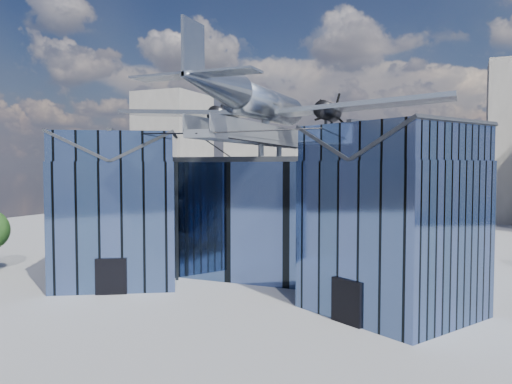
% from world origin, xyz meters
% --- Properties ---
extents(ground_plane, '(120.00, 120.00, 0.00)m').
position_xyz_m(ground_plane, '(0.00, 0.00, 0.00)').
color(ground_plane, gray).
extents(museum, '(32.88, 24.50, 17.60)m').
position_xyz_m(museum, '(0.00, 5.82, 5.54)').
color(museum, '#455C8D').
rests_on(museum, ground).
extents(bg_towers, '(77.00, 24.50, 26.00)m').
position_xyz_m(bg_towers, '(1.45, 50.49, 10.01)').
color(bg_towers, gray).
rests_on(bg_towers, ground).
extents(tree_side_w, '(3.53, 3.53, 5.45)m').
position_xyz_m(tree_side_w, '(-20.15, 12.40, 3.69)').
color(tree_side_w, '#342215').
rests_on(tree_side_w, ground).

